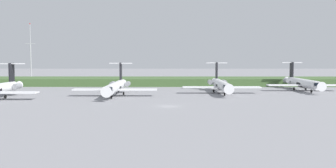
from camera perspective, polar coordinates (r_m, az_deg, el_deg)
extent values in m
plane|color=gray|center=(109.90, 0.01, -1.41)|extent=(500.00, 500.00, 0.00)
cube|color=#426033|center=(143.11, 0.09, 0.41)|extent=(320.00, 20.00, 2.77)
cone|color=white|center=(115.72, -22.25, -0.22)|extent=(2.30, 4.00, 2.29)
cube|color=white|center=(99.70, -22.41, -1.21)|extent=(11.00, 3.20, 0.36)
cube|color=black|center=(112.75, -22.89, 1.67)|extent=(0.36, 3.20, 5.20)
cube|color=white|center=(112.97, -22.86, 2.89)|extent=(6.80, 1.80, 0.24)
cylinder|color=gray|center=(112.22, -24.25, -0.30)|extent=(1.50, 3.40, 1.50)
cylinder|color=gray|center=(110.42, -22.13, -0.30)|extent=(1.50, 3.40, 1.50)
cylinder|color=black|center=(104.52, -23.70, -1.78)|extent=(0.35, 0.90, 0.90)
cylinder|color=white|center=(102.75, -8.05, -0.46)|extent=(2.70, 24.00, 2.70)
cone|color=white|center=(89.46, -9.31, -1.13)|extent=(2.70, 3.00, 2.70)
cone|color=white|center=(116.58, -7.05, 0.08)|extent=(2.29, 4.00, 2.29)
cube|color=black|center=(91.29, -9.12, -0.73)|extent=(2.03, 1.80, 0.90)
cylinder|color=black|center=(102.76, -8.05, -0.54)|extent=(2.76, 3.60, 2.76)
cube|color=white|center=(102.85, -11.39, -0.83)|extent=(11.00, 3.20, 0.36)
cube|color=white|center=(101.11, -4.82, -0.85)|extent=(11.00, 3.20, 0.36)
cube|color=black|center=(113.40, -7.26, 1.97)|extent=(0.36, 3.20, 5.20)
cube|color=white|center=(113.64, -7.26, 3.18)|extent=(6.80, 1.80, 0.24)
cylinder|color=gray|center=(112.14, -8.51, 0.01)|extent=(1.50, 3.40, 1.50)
cylinder|color=gray|center=(111.54, -6.22, 0.01)|extent=(1.50, 3.40, 1.50)
cylinder|color=gray|center=(95.55, -8.70, -1.67)|extent=(0.20, 0.20, 0.65)
cylinder|color=black|center=(95.61, -8.69, -2.00)|extent=(0.30, 0.90, 0.90)
cylinder|color=black|center=(105.57, -8.87, -1.44)|extent=(0.35, 0.90, 0.90)
cylinder|color=black|center=(105.03, -6.83, -1.44)|extent=(0.35, 0.90, 0.90)
cylinder|color=white|center=(110.72, 8.15, -0.14)|extent=(2.70, 24.00, 2.70)
cone|color=white|center=(97.40, 9.22, -0.71)|extent=(2.70, 3.00, 2.70)
cone|color=white|center=(124.57, 7.27, 0.33)|extent=(2.30, 4.00, 2.29)
cube|color=black|center=(99.23, 9.06, -0.35)|extent=(2.02, 1.80, 0.90)
cylinder|color=black|center=(110.73, 8.15, -0.21)|extent=(2.76, 3.60, 2.76)
cube|color=white|center=(109.12, 5.14, -0.49)|extent=(11.00, 3.20, 0.36)
cube|color=white|center=(110.74, 11.24, -0.49)|extent=(11.00, 3.20, 0.36)
cube|color=black|center=(121.40, 7.46, 2.10)|extent=(0.36, 3.20, 5.20)
cube|color=white|center=(121.65, 7.45, 3.24)|extent=(6.80, 1.80, 0.24)
cylinder|color=gray|center=(119.54, 6.48, 0.28)|extent=(1.50, 3.40, 1.50)
cylinder|color=gray|center=(120.11, 8.62, 0.28)|extent=(1.50, 3.40, 1.50)
cylinder|color=gray|center=(103.49, 8.70, -1.24)|extent=(0.20, 0.20, 0.65)
cylinder|color=black|center=(103.55, 8.69, -1.54)|extent=(0.30, 0.90, 0.90)
cylinder|color=black|center=(113.01, 7.02, -1.06)|extent=(0.35, 0.90, 0.90)
cylinder|color=black|center=(113.52, 8.92, -1.06)|extent=(0.35, 0.90, 0.90)
cylinder|color=white|center=(125.25, 19.97, 0.14)|extent=(2.70, 24.00, 2.70)
cone|color=white|center=(112.66, 22.27, -0.33)|extent=(2.70, 3.00, 2.70)
cone|color=white|center=(138.49, 18.03, 0.54)|extent=(2.30, 4.00, 2.29)
cube|color=black|center=(114.38, 21.92, -0.02)|extent=(2.03, 1.80, 0.90)
cylinder|color=black|center=(125.26, 19.97, 0.07)|extent=(2.76, 3.60, 2.76)
cube|color=white|center=(122.48, 17.51, -0.17)|extent=(11.00, 3.20, 0.36)
cube|color=white|center=(126.47, 22.63, -0.17)|extent=(11.00, 3.20, 0.36)
cube|color=black|center=(135.46, 18.45, 2.12)|extent=(0.36, 3.20, 5.20)
cube|color=white|center=(135.70, 18.43, 3.14)|extent=(6.80, 1.80, 0.24)
cylinder|color=gray|center=(133.23, 17.73, 0.50)|extent=(1.50, 3.40, 1.50)
cylinder|color=gray|center=(134.64, 19.56, 0.49)|extent=(1.50, 3.40, 1.50)
cylinder|color=gray|center=(118.39, 21.16, -0.80)|extent=(0.20, 0.20, 0.65)
cylinder|color=black|center=(118.44, 21.15, -1.07)|extent=(0.30, 0.90, 0.90)
cylinder|color=black|center=(127.03, 18.78, -0.68)|extent=(0.35, 0.90, 0.90)
cylinder|color=black|center=(128.29, 20.39, -0.68)|extent=(0.35, 0.90, 0.90)
cylinder|color=#B2B2B7|center=(172.97, -20.31, 3.02)|extent=(0.50, 0.50, 16.21)
cylinder|color=#B2B2B7|center=(173.25, -20.41, 7.14)|extent=(0.28, 0.28, 8.73)
cube|color=#B2B2B7|center=(173.07, -20.38, 5.83)|extent=(4.40, 0.20, 0.20)
sphere|color=red|center=(173.58, -20.45, 8.66)|extent=(0.50, 0.50, 0.50)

